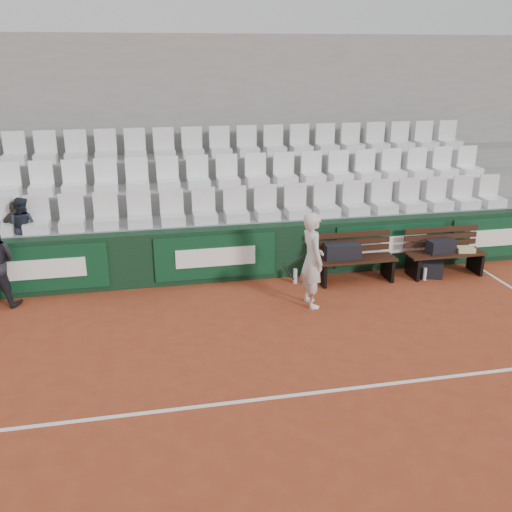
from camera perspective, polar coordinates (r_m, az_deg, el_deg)
The scene contains 21 objects.
ground at distance 7.25m, azimuth 1.95°, elevation -13.98°, with size 80.00×80.00×0.00m, color #9A3D22.
court_baseline at distance 7.25m, azimuth 1.95°, elevation -13.95°, with size 18.00×0.06×0.01m, color white.
back_barrier at distance 10.56m, azimuth -2.74°, elevation 0.23°, with size 18.00×0.34×1.00m.
grandstand_tier_front at distance 11.15m, azimuth -3.60°, elevation 1.27°, with size 18.00×0.95×1.00m, color gray.
grandstand_tier_mid at distance 11.98m, azimuth -4.28°, elevation 3.69°, with size 18.00×0.95×1.45m, color gray.
grandstand_tier_back at distance 12.84m, azimuth -4.88°, elevation 5.80°, with size 18.00×0.95×1.90m, color gray.
grandstand_rear_wall at distance 13.21m, azimuth -5.38°, elevation 11.71°, with size 18.00×0.30×4.40m, color gray.
seat_row_front at distance 10.75m, azimuth -3.56°, elevation 5.10°, with size 11.90×0.44×0.63m, color silver.
seat_row_mid at distance 11.57m, azimuth -4.30°, elevation 8.42°, with size 11.90×0.44×0.63m, color white.
seat_row_back at distance 12.42m, azimuth -4.95°, elevation 11.28°, with size 11.90×0.44×0.63m, color silver.
bench_left at distance 10.71m, azimuth 9.86°, elevation -1.35°, with size 1.50×0.56×0.45m, color #32180F.
bench_right at distance 11.43m, azimuth 18.32°, elevation -0.72°, with size 1.50×0.56×0.45m, color #35190F.
sports_bag_left at distance 10.53m, azimuth 8.65°, elevation 0.47°, with size 0.65×0.28×0.28m, color black.
sports_bag_right at distance 11.29m, azimuth 18.01°, elevation 0.95°, with size 0.53×0.25×0.25m, color black.
towel at distance 11.51m, azimuth 20.20°, elevation 0.63°, with size 0.32×0.23×0.09m, color #CCC684.
sports_bag_ground at distance 11.27m, azimuth 16.85°, elevation -1.24°, with size 0.50×0.31×0.31m, color black.
water_bottle_near at distance 10.51m, azimuth 3.94°, elevation -2.01°, with size 0.08×0.08×0.27m, color silver.
water_bottle_far at distance 11.09m, azimuth 16.52°, elevation -1.73°, with size 0.07×0.07×0.24m, color silver.
tennis_player at distance 9.39m, azimuth 5.62°, elevation -0.38°, with size 0.71×0.62×1.62m.
spectator_b at distance 10.88m, azimuth -23.06°, elevation 4.76°, with size 0.59×0.25×1.01m, color #342F2A.
spectator_c at distance 10.85m, azimuth -22.60°, elevation 4.99°, with size 0.53×0.41×1.08m, color #1E232D.
Camera 1 is at (-1.46, -5.85, 4.02)m, focal length 40.00 mm.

